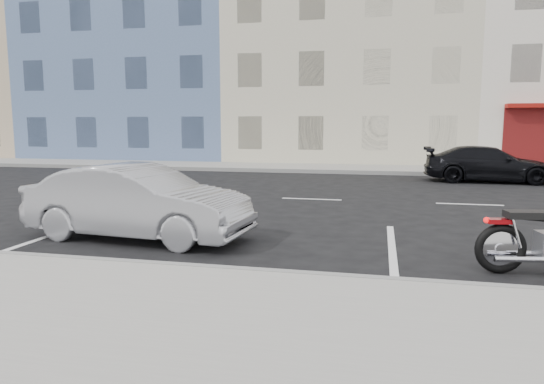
{
  "coord_description": "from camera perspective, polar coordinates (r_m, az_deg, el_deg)",
  "views": [
    {
      "loc": [
        -0.23,
        -12.81,
        1.98
      ],
      "look_at": [
        -2.09,
        -4.49,
        0.8
      ],
      "focal_mm": 32.0,
      "sensor_mm": 36.0,
      "label": 1
    }
  ],
  "objects": [
    {
      "name": "ground",
      "position": [
        12.96,
        13.47,
        -1.12
      ],
      "size": [
        120.0,
        120.0,
        0.0
      ],
      "primitive_type": "plane",
      "color": "black",
      "rests_on": "ground"
    },
    {
      "name": "sidewalk_far",
      "position": [
        22.11,
        0.09,
        2.95
      ],
      "size": [
        80.0,
        3.4,
        0.15
      ],
      "primitive_type": "cube",
      "color": "gray",
      "rests_on": "ground"
    },
    {
      "name": "curb_far",
      "position": [
        20.46,
        -0.94,
        2.56
      ],
      "size": [
        80.0,
        0.12,
        0.16
      ],
      "primitive_type": "cube",
      "color": "gray",
      "rests_on": "ground"
    },
    {
      "name": "curb_near",
      "position": [
        7.75,
        -26.11,
        -7.13
      ],
      "size": [
        80.0,
        0.12,
        0.16
      ],
      "primitive_type": "cube",
      "color": "gray",
      "rests_on": "ground"
    },
    {
      "name": "car_far",
      "position": [
        18.55,
        24.08,
        3.01
      ],
      "size": [
        4.34,
        1.84,
        1.25
      ],
      "primitive_type": "imported",
      "rotation": [
        0.0,
        0.0,
        1.55
      ],
      "color": "black",
      "rests_on": "ground"
    },
    {
      "name": "sedan_silver",
      "position": [
        8.75,
        -15.45,
        -1.14
      ],
      "size": [
        4.07,
        1.76,
        1.3
      ],
      "primitive_type": "imported",
      "rotation": [
        0.0,
        0.0,
        1.47
      ],
      "color": "#999AA0",
      "rests_on": "ground"
    },
    {
      "name": "bldg_cream",
      "position": [
        29.41,
        9.37,
        15.15
      ],
      "size": [
        12.0,
        12.0,
        11.5
      ],
      "primitive_type": "cube",
      "color": "beige",
      "rests_on": "ground"
    },
    {
      "name": "bldg_blue",
      "position": [
        32.52,
        -13.09,
        15.68
      ],
      "size": [
        12.0,
        12.0,
        13.0
      ],
      "primitive_type": "cube",
      "color": "slate",
      "rests_on": "ground"
    }
  ]
}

